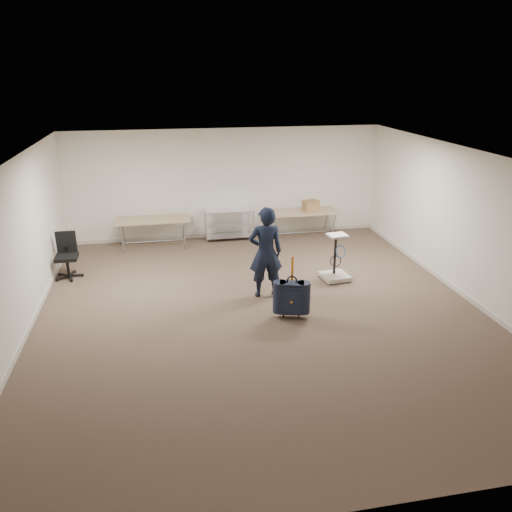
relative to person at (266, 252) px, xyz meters
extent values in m
plane|color=#4E3E2F|center=(-0.23, -0.67, -0.89)|extent=(9.00, 9.00, 0.00)
plane|color=white|center=(-0.23, 3.83, 0.51)|extent=(8.00, 0.00, 8.00)
plane|color=white|center=(-0.23, -5.17, 0.51)|extent=(8.00, 0.00, 8.00)
plane|color=white|center=(-4.23, -0.67, 0.51)|extent=(0.00, 9.00, 9.00)
plane|color=white|center=(3.77, -0.67, 0.51)|extent=(0.00, 9.00, 9.00)
plane|color=white|center=(-0.23, -0.67, 1.91)|extent=(8.00, 8.00, 0.00)
cube|color=beige|center=(-0.23, 3.82, -0.84)|extent=(8.00, 0.02, 0.10)
cube|color=beige|center=(-4.22, -0.67, -0.84)|extent=(0.02, 9.00, 0.10)
cube|color=beige|center=(3.76, -0.67, -0.84)|extent=(0.02, 9.00, 0.10)
cube|color=tan|center=(-2.13, 3.28, -0.18)|extent=(1.80, 0.75, 0.03)
cylinder|color=#909498|center=(-2.13, 3.28, -0.74)|extent=(1.50, 0.02, 0.02)
cylinder|color=#909498|center=(-2.88, 2.98, -0.55)|extent=(0.13, 0.04, 0.69)
cylinder|color=#909498|center=(-1.38, 2.98, -0.55)|extent=(0.13, 0.04, 0.69)
cylinder|color=#909498|center=(-2.88, 3.58, -0.55)|extent=(0.13, 0.04, 0.69)
cylinder|color=#909498|center=(-1.38, 3.58, -0.55)|extent=(0.13, 0.04, 0.69)
cube|color=tan|center=(1.67, 3.28, -0.18)|extent=(1.80, 0.75, 0.03)
cylinder|color=#909498|center=(1.67, 3.28, -0.74)|extent=(1.50, 0.02, 0.02)
cylinder|color=#909498|center=(0.92, 2.98, -0.55)|extent=(0.13, 0.04, 0.69)
cylinder|color=#909498|center=(2.42, 2.98, -0.55)|extent=(0.13, 0.04, 0.69)
cylinder|color=#909498|center=(0.92, 3.58, -0.55)|extent=(0.13, 0.04, 0.69)
cylinder|color=#909498|center=(2.42, 3.58, -0.55)|extent=(0.13, 0.04, 0.69)
cylinder|color=silver|center=(-0.83, 3.31, -0.49)|extent=(0.02, 0.02, 0.80)
cylinder|color=silver|center=(0.37, 3.31, -0.49)|extent=(0.02, 0.02, 0.80)
cylinder|color=silver|center=(-0.83, 3.76, -0.49)|extent=(0.02, 0.02, 0.80)
cylinder|color=silver|center=(0.37, 3.76, -0.49)|extent=(0.02, 0.02, 0.80)
cube|color=silver|center=(-0.23, 3.53, -0.79)|extent=(1.20, 0.45, 0.02)
cube|color=silver|center=(-0.23, 3.53, -0.44)|extent=(1.20, 0.45, 0.02)
cube|color=silver|center=(-0.23, 3.53, -0.11)|extent=(1.20, 0.45, 0.01)
imported|color=black|center=(0.00, 0.00, 0.00)|extent=(0.65, 0.43, 1.79)
cube|color=black|center=(0.26, -1.01, -0.50)|extent=(0.47, 0.34, 0.58)
cube|color=black|center=(0.26, -0.99, -0.80)|extent=(0.41, 0.26, 0.03)
cylinder|color=black|center=(0.13, -0.97, -0.85)|extent=(0.05, 0.08, 0.08)
cylinder|color=black|center=(0.38, -1.04, -0.85)|extent=(0.05, 0.08, 0.08)
torus|color=black|center=(0.26, -1.01, -0.17)|extent=(0.18, 0.07, 0.18)
cube|color=orange|center=(0.26, -0.99, 0.04)|extent=(0.04, 0.02, 0.44)
cylinder|color=black|center=(-3.92, 1.65, -0.85)|extent=(0.59, 0.59, 0.09)
cylinder|color=black|center=(-3.92, 1.65, -0.65)|extent=(0.06, 0.06, 0.39)
cube|color=black|center=(-3.92, 1.65, -0.44)|extent=(0.46, 0.46, 0.08)
cube|color=black|center=(-3.92, 1.87, -0.16)|extent=(0.41, 0.06, 0.47)
cube|color=beige|center=(1.61, 0.50, -0.83)|extent=(0.60, 0.60, 0.09)
cylinder|color=black|center=(1.39, 0.28, -0.87)|extent=(0.06, 0.06, 0.04)
cylinder|color=black|center=(1.61, 0.55, -0.35)|extent=(0.05, 0.05, 0.86)
cube|color=beige|center=(1.61, 0.50, 0.08)|extent=(0.41, 0.37, 0.04)
torus|color=#235EB2|center=(1.66, 0.41, -0.25)|extent=(0.29, 0.14, 0.27)
cube|color=olive|center=(1.87, 3.25, -0.02)|extent=(0.43, 0.36, 0.28)
camera|label=1|loc=(-1.86, -8.69, 3.27)|focal=35.00mm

